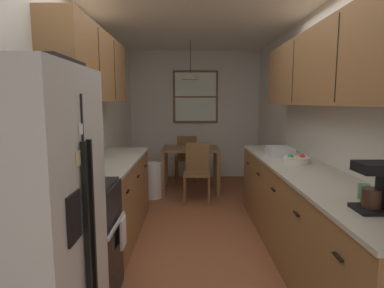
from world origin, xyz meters
The scene contains 25 objects.
ground_plane centered at (0.00, 1.00, 0.00)m, with size 12.00×12.00×0.00m, color brown.
wall_left centered at (-1.35, 1.00, 1.27)m, with size 0.10×9.00×2.55m, color silver.
wall_right centered at (1.35, 1.00, 1.27)m, with size 0.10×9.00×2.55m, color silver.
wall_back centered at (0.00, 3.65, 1.27)m, with size 4.40×0.10×2.55m, color silver.
ceiling_slab centered at (0.00, 1.00, 2.59)m, with size 4.40×9.00×0.08m, color white.
refrigerator centered at (-0.96, -1.27, 0.85)m, with size 0.70×0.74×1.70m.
stove_range centered at (-0.99, -0.55, 0.47)m, with size 0.66×0.66×1.10m.
microwave_over_range centered at (-1.11, -0.55, 1.67)m, with size 0.39×0.58×0.31m.
counter_left centered at (-1.00, 0.68, 0.45)m, with size 0.64×1.81×0.90m.
upper_cabinets_left centered at (-1.14, 0.63, 1.90)m, with size 0.33×1.89×0.73m.
counter_right centered at (1.00, 0.14, 0.45)m, with size 0.64×3.32×0.90m.
upper_cabinets_right centered at (1.14, 0.09, 1.85)m, with size 0.33×3.00×0.70m.
dining_table centered at (-0.09, 2.56, 0.63)m, with size 0.96×0.77×0.75m.
dining_chair_near centered at (0.01, 1.97, 0.50)m, with size 0.42×0.42×0.90m.
dining_chair_far centered at (-0.17, 3.16, 0.50)m, with size 0.45×0.45×0.90m.
pendant_light centered at (-0.09, 2.56, 1.96)m, with size 0.29×0.29×0.64m.
back_window centered at (0.01, 3.58, 1.64)m, with size 0.90×0.05×1.04m.
trash_bin centered at (-0.70, 2.15, 0.28)m, with size 0.29×0.29×0.57m, color white.
storage_canister centered at (-1.00, -0.06, 0.99)m, with size 0.11×0.11×0.17m.
dish_towel centered at (-0.64, -0.39, 0.50)m, with size 0.02×0.16×0.24m, color white.
coffee_maker centered at (0.99, -1.02, 1.05)m, with size 0.22×0.18×0.29m.
mug_by_coffeemaker centered at (1.03, -0.79, 0.95)m, with size 0.11×0.07×0.10m.
fruit_bowl centered at (1.01, 0.45, 0.94)m, with size 0.27×0.27×0.09m.
dish_rack centered at (0.97, 0.92, 0.95)m, with size 0.28×0.34×0.10m, color silver.
table_serving_bowl centered at (-0.01, 2.46, 0.78)m, with size 0.19×0.19×0.06m, color silver.
Camera 1 is at (-0.11, -2.76, 1.53)m, focal length 29.26 mm.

